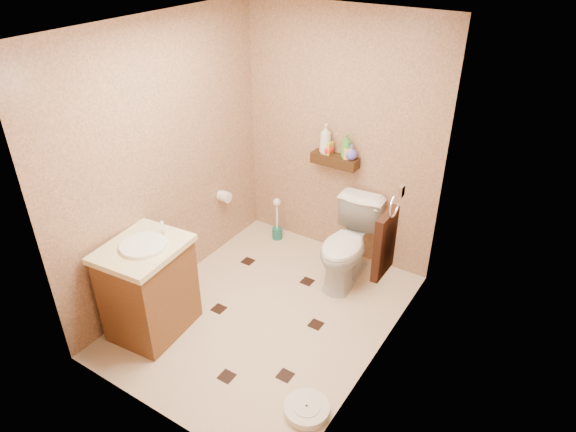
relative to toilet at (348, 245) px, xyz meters
The scene contains 20 objects.
ground 0.98m from the toilet, 112.68° to the right, with size 2.50×2.50×0.00m, color beige.
wall_back 0.98m from the toilet, 129.75° to the left, with size 2.00×0.04×2.40m, color tan.
wall_front 2.26m from the toilet, 99.48° to the right, with size 2.00×0.04×2.40m, color tan.
wall_left 1.78m from the toilet, 148.31° to the right, with size 0.04×2.50×2.40m, color tan.
wall_right 1.33m from the toilet, 51.90° to the right, with size 0.04×2.50×2.40m, color tan.
ceiling 2.21m from the toilet, 112.68° to the right, with size 2.00×2.50×0.02m, color white.
wall_shelf 0.80m from the toilet, 135.80° to the left, with size 0.46×0.14×0.10m, color #3D2310.
floor_accents 0.99m from the toilet, 110.39° to the right, with size 1.23×1.44×0.01m.
toilet is the anchor object (origin of this frame).
vanity 1.80m from the toilet, 125.51° to the right, with size 0.61×0.72×0.95m.
bathroom_scale 1.63m from the toilet, 72.78° to the right, with size 0.42×0.42×0.07m.
toilet_brush 1.00m from the toilet, 165.83° to the left, with size 0.11×0.11×0.48m.
towel_ring 0.99m from the toilet, 45.82° to the right, with size 0.12×0.30×0.76m.
toilet_paper 1.32m from the toilet, behind, with size 0.12×0.11×0.12m.
bottle_a 1.00m from the toilet, 143.35° to the left, with size 0.11×0.11×0.29m, color silver.
bottle_b 0.94m from the toilet, 141.55° to the left, with size 0.08×0.08×0.18m, color gold.
bottle_c 0.93m from the toilet, 141.47° to the left, with size 0.11×0.11×0.14m, color red.
bottle_d 0.90m from the toilet, 125.13° to the left, with size 0.09×0.09×0.24m, color green.
bottle_e 0.87m from the toilet, 122.82° to the left, with size 0.07×0.08×0.17m, color #EBBF4E.
bottle_f 0.85m from the toilet, 118.62° to the left, with size 0.11×0.11×0.14m, color #5D53D1.
Camera 1 is at (2.00, -2.78, 3.01)m, focal length 32.00 mm.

